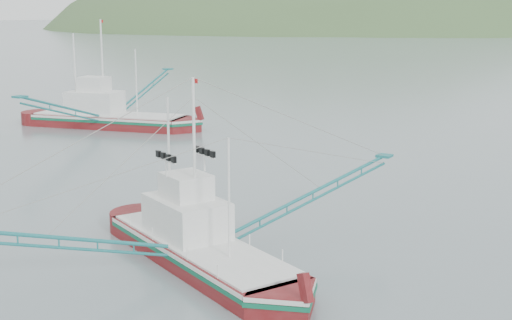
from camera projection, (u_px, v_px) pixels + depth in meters
The scene contains 4 objects.
ground at pixel (197, 240), 37.11m from camera, with size 1200.00×1200.00×0.00m, color slate.
main_boat at pixel (199, 224), 33.37m from camera, with size 13.30×22.17×9.48m.
bg_boat_left at pixel (107, 107), 72.28m from camera, with size 16.46×28.39×11.67m.
headland_left at pixel (303, 29), 429.59m from camera, with size 448.00×308.00×210.00m, color #3D5D30.
Camera 1 is at (20.93, -28.75, 11.83)m, focal length 50.00 mm.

